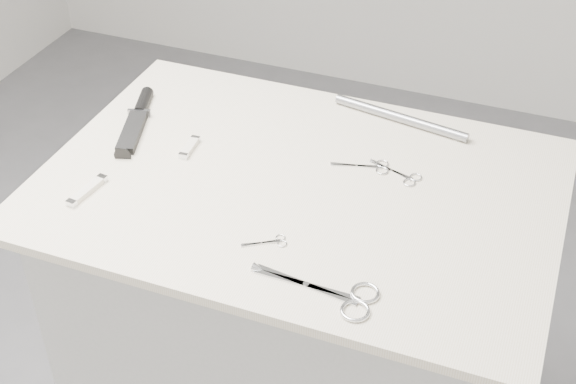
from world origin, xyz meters
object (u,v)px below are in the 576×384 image
(large_shears, at_px, (341,296))
(embroidery_scissors_a, at_px, (403,176))
(plinth, at_px, (297,347))
(metal_rail, at_px, (400,118))
(sheathed_knife, at_px, (137,118))
(pocket_knife_b, at_px, (190,148))
(tiny_scissors, at_px, (271,242))
(embroidery_scissors_b, at_px, (371,167))
(pocket_knife_a, at_px, (87,190))

(large_shears, distance_m, embroidery_scissors_a, 0.36)
(plinth, xyz_separation_m, metal_rail, (0.13, 0.29, 0.48))
(sheathed_knife, relative_size, metal_rail, 0.78)
(large_shears, distance_m, pocket_knife_b, 0.52)
(tiny_scissors, relative_size, sheathed_knife, 0.32)
(large_shears, relative_size, pocket_knife_b, 2.90)
(tiny_scissors, bearing_deg, pocket_knife_b, 109.89)
(embroidery_scissors_b, relative_size, tiny_scissors, 1.51)
(large_shears, height_order, sheathed_knife, sheathed_knife)
(pocket_knife_a, height_order, metal_rail, metal_rail)
(plinth, height_order, pocket_knife_b, pocket_knife_b)
(embroidery_scissors_a, relative_size, metal_rail, 0.36)
(plinth, xyz_separation_m, embroidery_scissors_b, (0.12, 0.10, 0.47))
(pocket_knife_b, bearing_deg, embroidery_scissors_a, -85.43)
(embroidery_scissors_b, bearing_deg, plinth, -153.41)
(tiny_scissors, relative_size, metal_rail, 0.25)
(large_shears, bearing_deg, tiny_scissors, 156.15)
(tiny_scissors, height_order, metal_rail, metal_rail)
(plinth, relative_size, embroidery_scissors_a, 8.06)
(metal_rail, bearing_deg, pocket_knife_b, -145.50)
(embroidery_scissors_a, relative_size, pocket_knife_b, 1.49)
(sheathed_knife, bearing_deg, pocket_knife_a, 170.58)
(pocket_knife_a, xyz_separation_m, metal_rail, (0.49, 0.46, 0.00))
(tiny_scissors, bearing_deg, embroidery_scissors_a, 27.22)
(large_shears, distance_m, embroidery_scissors_b, 0.37)
(tiny_scissors, bearing_deg, plinth, 63.22)
(tiny_scissors, xyz_separation_m, metal_rail, (0.11, 0.47, 0.01))
(embroidery_scissors_a, height_order, sheathed_knife, sheathed_knife)
(tiny_scissors, height_order, sheathed_knife, sheathed_knife)
(pocket_knife_a, relative_size, metal_rail, 0.34)
(tiny_scissors, bearing_deg, large_shears, -59.77)
(tiny_scissors, height_order, pocket_knife_b, pocket_knife_b)
(pocket_knife_b, bearing_deg, sheathed_knife, 65.51)
(embroidery_scissors_b, relative_size, pocket_knife_a, 1.12)
(large_shears, height_order, embroidery_scissors_a, large_shears)
(pocket_knife_b, bearing_deg, tiny_scissors, -132.73)
(embroidery_scissors_b, xyz_separation_m, tiny_scissors, (-0.10, -0.28, -0.00))
(plinth, bearing_deg, pocket_knife_a, -154.58)
(pocket_knife_a, distance_m, metal_rail, 0.68)
(large_shears, relative_size, tiny_scissors, 2.83)
(embroidery_scissors_b, distance_m, metal_rail, 0.19)
(metal_rail, bearing_deg, pocket_knife_a, -136.94)
(embroidery_scissors_b, bearing_deg, sheathed_knife, 167.24)
(metal_rail, bearing_deg, embroidery_scissors_a, -73.63)
(large_shears, relative_size, embroidery_scissors_b, 1.87)
(large_shears, bearing_deg, embroidery_scissors_b, 103.06)
(plinth, relative_size, tiny_scissors, 11.69)
(sheathed_knife, height_order, pocket_knife_a, sheathed_knife)
(tiny_scissors, distance_m, pocket_knife_b, 0.34)
(embroidery_scissors_a, bearing_deg, sheathed_knife, -159.59)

